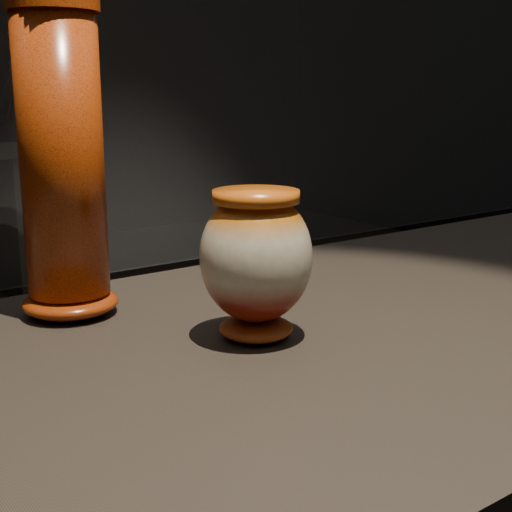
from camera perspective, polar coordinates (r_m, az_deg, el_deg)
The scene contains 4 objects.
display_plinth at distance 1.14m, azimuth 8.03°, elevation -17.77°, with size 2.00×0.80×0.90m.
main_vase at distance 0.91m, azimuth 0.00°, elevation -0.22°, with size 0.17×0.17×0.19m.
tall_vase at distance 1.03m, azimuth -15.21°, elevation 6.72°, with size 0.17×0.17×0.43m.
visitor at distance 5.41m, azimuth -17.58°, elevation 9.13°, with size 0.65×0.43×1.78m, color black.
Camera 1 is at (-0.70, -0.69, 1.22)m, focal length 50.00 mm.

